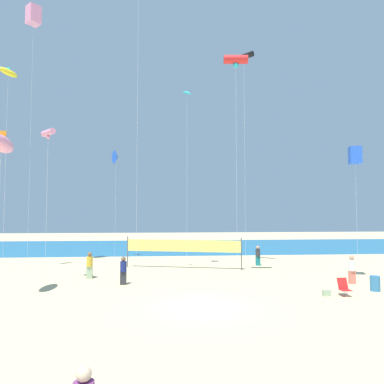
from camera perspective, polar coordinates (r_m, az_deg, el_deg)
ground_plane at (r=17.16m, az=1.57°, el=-17.74°), size 120.00×120.00×0.00m
ocean_band at (r=45.94m, az=-2.40°, el=-8.58°), size 120.00×20.00×0.01m
beachgoer_charcoal_shirt at (r=30.09m, az=10.37°, el=-9.76°), size 0.36×0.36×1.59m
beachgoer_white_shirt at (r=24.23m, az=23.95°, el=-10.98°), size 0.39×0.39×1.71m
beachgoer_navy_shirt at (r=22.34m, az=-10.80°, el=-11.96°), size 0.38×0.38×1.66m
beachgoer_mustard_shirt at (r=24.83m, az=-15.88°, el=-10.94°), size 0.39×0.39×1.71m
folding_beach_chair at (r=20.78m, az=22.87°, el=-13.61°), size 0.52×0.65×0.89m
trash_barrel at (r=22.66m, az=26.95°, el=-12.76°), size 0.52×0.52×0.82m
volleyball_net at (r=27.97m, az=-1.44°, el=-8.67°), size 8.69×2.27×2.40m
beach_handbag at (r=20.41m, az=20.48°, el=-14.74°), size 0.39×0.20×0.31m
kite_blue_box at (r=25.30m, az=24.37°, el=5.28°), size 0.85×0.85×8.48m
kite_black_tube at (r=30.81m, az=8.21°, el=20.28°), size 1.44×1.49×16.86m
kite_blue_delta at (r=34.78m, az=-11.92°, el=5.40°), size 0.90×1.27×10.11m
kite_yellow_diamond at (r=26.47m, az=-8.45°, el=25.86°), size 0.38×0.39×19.14m
kite_yellow_inflatable at (r=30.39m, az=-27.06°, el=16.41°), size 1.36×1.21×14.76m
kite_cyan_diamond at (r=28.40m, az=-0.76°, el=15.16°), size 0.93×0.93×13.61m
kite_pink_box at (r=33.95m, az=-23.77°, el=24.17°), size 1.26×1.26×20.51m
kite_pink_inflatable at (r=20.59m, az=-27.93°, el=6.78°), size 0.82×2.39×8.38m
kite_red_tube at (r=25.16m, az=6.93°, el=19.97°), size 1.59×0.69×14.54m
kite_pink_tube at (r=23.49m, az=-21.77°, el=8.61°), size 1.09×1.17×9.26m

